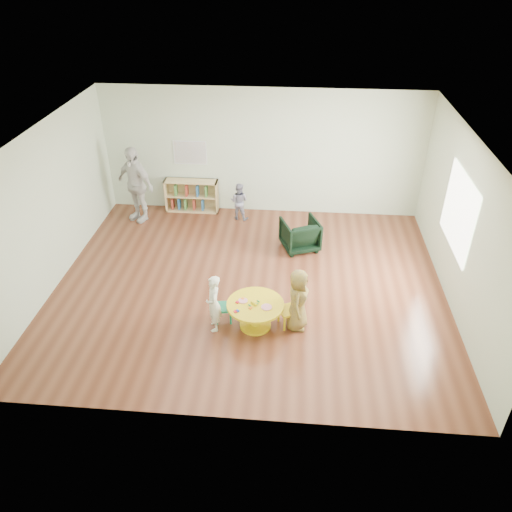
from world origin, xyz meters
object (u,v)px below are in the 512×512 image
at_px(activity_table, 255,311).
at_px(child_left, 214,303).
at_px(kid_chair_left, 221,306).
at_px(toddler, 239,201).
at_px(adult_caretaker, 135,184).
at_px(child_right, 298,300).
at_px(kid_chair_right, 291,309).
at_px(bookshelf, 191,195).
at_px(armchair, 300,234).

bearing_deg(activity_table, child_left, -171.41).
relative_size(kid_chair_left, toddler, 0.62).
relative_size(child_left, adult_caretaker, 0.59).
xyz_separation_m(kid_chair_left, child_right, (1.25, -0.05, 0.26)).
bearing_deg(kid_chair_right, child_left, 75.28).
bearing_deg(activity_table, bookshelf, 114.58).
relative_size(child_left, child_right, 0.92).
bearing_deg(child_right, armchair, 6.48).
distance_m(armchair, child_left, 2.93).
bearing_deg(child_left, toddler, 168.33).
xyz_separation_m(bookshelf, child_right, (2.49, -3.93, 0.17)).
relative_size(kid_chair_left, kid_chair_right, 0.92).
xyz_separation_m(kid_chair_left, kid_chair_right, (1.15, 0.01, 0.02)).
bearing_deg(bookshelf, armchair, -30.63).
xyz_separation_m(kid_chair_right, child_left, (-1.22, -0.21, 0.19)).
xyz_separation_m(child_left, child_right, (1.32, 0.15, 0.04)).
bearing_deg(adult_caretaker, kid_chair_left, -25.72).
height_order(kid_chair_right, child_left, child_left).
relative_size(kid_chair_left, adult_caretaker, 0.31).
bearing_deg(armchair, activity_table, 53.50).
bearing_deg(activity_table, adult_caretaker, 130.20).
bearing_deg(adult_caretaker, kid_chair_right, -14.42).
xyz_separation_m(kid_chair_left, armchair, (1.26, 2.39, 0.03)).
bearing_deg(kid_chair_left, activity_table, 70.26).
height_order(activity_table, armchair, armchair).
distance_m(armchair, child_right, 2.46).
bearing_deg(toddler, bookshelf, -3.34).
bearing_deg(child_left, kid_chair_left, 147.70).
relative_size(armchair, child_right, 0.65).
bearing_deg(child_left, bookshelf, -176.17).
distance_m(armchair, adult_caretaker, 3.76).
bearing_deg(kid_chair_left, child_left, -29.47).
distance_m(bookshelf, adult_caretaker, 1.31).
relative_size(activity_table, adult_caretaker, 0.54).
height_order(activity_table, bookshelf, bookshelf).
distance_m(kid_chair_right, armchair, 2.39).
relative_size(bookshelf, armchair, 1.71).
relative_size(toddler, adult_caretaker, 0.50).
height_order(activity_table, child_right, child_right).
relative_size(kid_chair_right, armchair, 0.82).
xyz_separation_m(kid_chair_left, child_left, (-0.07, -0.20, 0.21)).
bearing_deg(activity_table, armchair, 74.70).
bearing_deg(activity_table, child_right, 4.58).
relative_size(activity_table, child_right, 0.85).
bearing_deg(adult_caretaker, bookshelf, 55.03).
bearing_deg(activity_table, kid_chair_right, 11.33).
distance_m(kid_chair_left, adult_caretaker, 4.13).
bearing_deg(kid_chair_right, armchair, -27.23).
height_order(armchair, toddler, toddler).
xyz_separation_m(bookshelf, adult_caretaker, (-1.10, -0.53, 0.48)).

